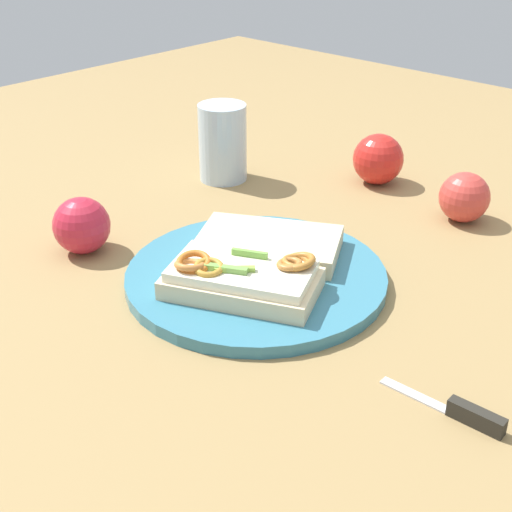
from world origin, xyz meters
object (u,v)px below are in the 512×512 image
(sandwich, at_px, (242,278))
(apple_1, at_px, (378,159))
(drinking_glass, at_px, (223,142))
(apple_2, at_px, (82,225))
(apple_0, at_px, (464,197))
(plate, at_px, (256,277))
(knife, at_px, (462,412))
(bread_slice_side, at_px, (269,244))

(sandwich, xyz_separation_m, apple_1, (-0.09, 0.39, 0.01))
(apple_1, xyz_separation_m, drinking_glass, (-0.18, -0.15, 0.02))
(apple_2, bearing_deg, drinking_glass, 98.52)
(apple_1, bearing_deg, drinking_glass, -141.31)
(apple_0, bearing_deg, plate, -106.21)
(apple_1, relative_size, drinking_glass, 0.65)
(plate, distance_m, knife, 0.30)
(sandwich, height_order, apple_2, apple_2)
(bread_slice_side, bearing_deg, apple_0, -141.71)
(apple_1, height_order, drinking_glass, drinking_glass)
(apple_0, relative_size, knife, 0.57)
(apple_1, bearing_deg, apple_0, -11.19)
(bread_slice_side, distance_m, apple_1, 0.31)
(apple_2, bearing_deg, sandwich, 11.27)
(apple_2, relative_size, drinking_glass, 0.61)
(apple_1, bearing_deg, sandwich, -76.98)
(apple_1, bearing_deg, bread_slice_side, -80.57)
(bread_slice_side, bearing_deg, knife, 133.84)
(drinking_glass, bearing_deg, apple_1, 38.69)
(sandwich, relative_size, bread_slice_side, 1.13)
(sandwich, distance_m, bread_slice_side, 0.10)
(drinking_glass, xyz_separation_m, knife, (0.55, -0.25, -0.05))
(sandwich, bearing_deg, apple_0, -125.70)
(drinking_glass, bearing_deg, bread_slice_side, -33.52)
(apple_0, distance_m, apple_2, 0.51)
(sandwich, relative_size, apple_0, 2.76)
(sandwich, distance_m, drinking_glass, 0.37)
(bread_slice_side, bearing_deg, apple_2, 5.73)
(apple_0, relative_size, apple_1, 0.89)
(drinking_glass, bearing_deg, apple_2, -81.48)
(sandwich, relative_size, knife, 1.58)
(bread_slice_side, distance_m, apple_2, 0.23)
(sandwich, bearing_deg, bread_slice_side, -89.98)
(sandwich, height_order, apple_1, apple_1)
(apple_1, height_order, knife, apple_1)
(plate, bearing_deg, sandwich, -65.52)
(apple_0, bearing_deg, apple_2, -126.78)
(bread_slice_side, relative_size, knife, 1.41)
(drinking_glass, height_order, knife, drinking_glass)
(apple_0, bearing_deg, apple_1, 168.81)
(bread_slice_side, distance_m, apple_0, 0.29)
(sandwich, distance_m, apple_0, 0.37)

